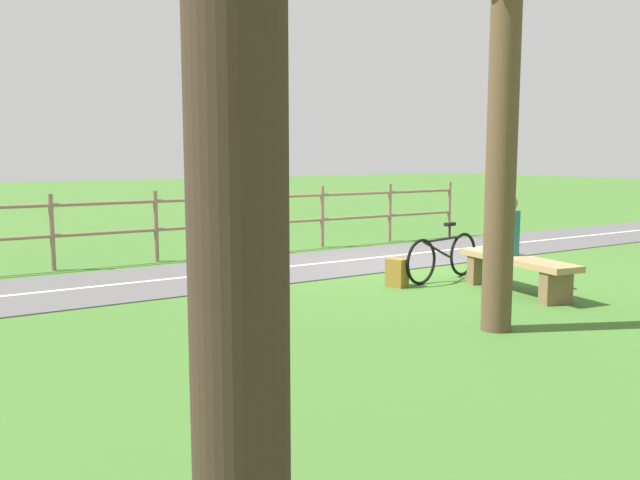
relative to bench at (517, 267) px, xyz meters
name	(u,v)px	position (x,y,z in m)	size (l,w,h in m)	color
ground_plane	(409,266)	(2.42, -0.17, -0.35)	(80.00, 80.00, 0.00)	#3D6B28
paved_path	(154,281)	(3.39, 3.83, -0.34)	(2.46, 36.00, 0.02)	#565454
path_centre_line	(154,280)	(3.39, 3.83, -0.33)	(0.10, 32.00, 0.00)	silver
bench	(517,267)	(0.00, 0.00, 0.00)	(1.99, 0.74, 0.49)	#A88456
person_seated	(508,228)	(0.20, -0.03, 0.52)	(0.35, 0.35, 0.82)	#1E6B66
bicycle	(443,256)	(1.22, 0.19, 0.01)	(0.39, 1.68, 0.84)	black
backpack	(397,273)	(1.20, 1.07, -0.15)	(0.32, 0.30, 0.40)	olive
fence_roadside	(156,220)	(5.18, 3.17, 0.38)	(0.19, 13.65, 1.23)	#847051
tree_by_path	(237,35)	(-4.01, 6.01, 1.89)	(1.41, 1.86, 4.81)	#38281E
tree_far_left	(503,111)	(-1.21, 1.69, 1.94)	(1.54, 1.83, 4.83)	brown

